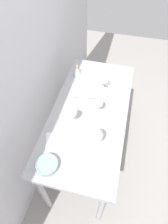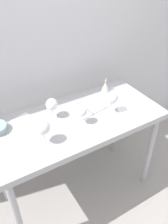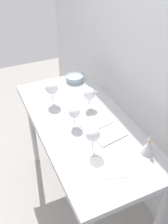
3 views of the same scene
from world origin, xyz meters
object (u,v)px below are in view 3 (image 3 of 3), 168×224
Objects in this scene: wine_glass_far_left at (89,94)px; wine_glass_near_right at (93,135)px; wine_glass_near_center at (74,113)px; wine_glass_near_left at (52,88)px; open_notebook at (101,128)px; decanter_funnel at (148,147)px; tasting_sheet_lower at (83,93)px; tasting_bowl at (74,78)px; tasting_sheet_upper at (105,167)px.

wine_glass_near_right is at bearing -22.73° from wine_glass_far_left.
wine_glass_near_left is at bearing -171.53° from wine_glass_near_center.
wine_glass_near_center is at bearing 8.47° from wine_glass_near_left.
wine_glass_near_right is 0.25m from open_notebook.
decanter_funnel is (0.43, 0.30, -0.06)m from wine_glass_near_center.
decanter_funnel is (0.59, 0.12, -0.07)m from wine_glass_far_left.
tasting_sheet_lower is at bearing 161.01° from wine_glass_near_right.
wine_glass_far_left reaches higher than tasting_bowl.
open_notebook is at bearing -7.35° from wine_glass_far_left.
wine_glass_far_left is at bearing 179.86° from tasting_sheet_upper.
wine_glass_far_left is 1.05× the size of tasting_bowl.
wine_glass_far_left reaches higher than open_notebook.
wine_glass_far_left is at bearing -7.78° from tasting_bowl.
wine_glass_near_center is 0.65× the size of tasting_sheet_lower.
wine_glass_near_center is 1.04× the size of decanter_funnel.
tasting_sheet_lower is at bearing -5.54° from tasting_bowl.
open_notebook is at bearing 172.53° from tasting_sheet_upper.
tasting_sheet_upper is 1.37× the size of tasting_bowl.
tasting_bowl is at bearing 172.22° from wine_glass_far_left.
tasting_sheet_upper is at bearing 2.18° from wine_glass_near_right.
wine_glass_near_right reaches higher than tasting_sheet_upper.
tasting_sheet_upper is 1.04m from tasting_bowl.
wine_glass_far_left is 0.50× the size of open_notebook.
wine_glass_near_right is 0.90m from tasting_bowl.
tasting_bowl is (-0.25, 0.29, -0.10)m from wine_glass_near_left.
tasting_sheet_upper is 0.82m from tasting_sheet_lower.
wine_glass_far_left is 0.94× the size of wine_glass_near_right.
tasting_bowl is at bearing 164.39° from wine_glass_near_right.
wine_glass_near_left is 0.85m from decanter_funnel.
open_notebook is at bearing 137.80° from wine_glass_near_right.
wine_glass_near_center is at bearing -22.76° from tasting_bowl.
wine_glass_far_left is 1.11× the size of wine_glass_near_center.
tasting_sheet_lower is 1.60× the size of decanter_funnel.
decanter_funnel is (0.76, 0.35, -0.08)m from wine_glass_near_left.
wine_glass_near_left is 0.30m from tasting_sheet_lower.
wine_glass_far_left is 1.16× the size of decanter_funnel.
wine_glass_near_left is (-0.17, -0.24, 0.01)m from wine_glass_far_left.
open_notebook is 0.48m from tasting_sheet_lower.
wine_glass_far_left is at bearing -27.94° from tasting_sheet_lower.
open_notebook is 0.71m from tasting_bowl.
wine_glass_near_right is 0.78× the size of tasting_sheet_lower.
wine_glass_far_left is 0.30m from open_notebook.
tasting_sheet_lower is at bearing 161.44° from open_notebook.
wine_glass_near_left reaches higher than wine_glass_near_center.
wine_glass_near_center is 0.64m from tasting_bowl.
wine_glass_near_right reaches higher than decanter_funnel.
wine_glass_near_left is at bearing -101.82° from tasting_sheet_lower.
tasting_sheet_lower is (-0.79, 0.21, 0.00)m from tasting_sheet_upper.
tasting_bowl is (-0.23, 0.02, 0.03)m from tasting_sheet_lower.
wine_glass_near_right is at bearing -36.65° from tasting_sheet_lower.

